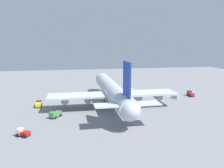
{
  "coord_description": "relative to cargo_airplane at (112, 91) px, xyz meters",
  "views": [
    {
      "loc": [
        -92.92,
        17.36,
        26.56
      ],
      "look_at": [
        0.0,
        0.0,
        9.22
      ],
      "focal_mm": 37.68,
      "sensor_mm": 36.0,
      "label": 1
    }
  ],
  "objects": [
    {
      "name": "pushback_tractor",
      "position": [
        10.39,
        -41.0,
        -5.3
      ],
      "size": [
        4.87,
        2.61,
        2.4
      ],
      "color": "#333338",
      "rests_on": "ground_plane"
    },
    {
      "name": "cargo_container_fore",
      "position": [
        6.92,
        -31.35,
        -5.65
      ],
      "size": [
        3.29,
        3.25,
        1.62
      ],
      "color": "#999EA8",
      "rests_on": "ground_plane"
    },
    {
      "name": "fuel_truck",
      "position": [
        4.43,
        29.9,
        -5.31
      ],
      "size": [
        5.36,
        2.55,
        2.18
      ],
      "color": "#333338",
      "rests_on": "ground_plane"
    },
    {
      "name": "maintenance_van",
      "position": [
        -26.5,
        30.67,
        -5.34
      ],
      "size": [
        3.73,
        4.15,
        2.23
      ],
      "color": "silver",
      "rests_on": "ground_plane"
    },
    {
      "name": "ground_plane",
      "position": [
        0.14,
        -0.0,
        -6.46
      ],
      "size": [
        258.65,
        258.65,
        0.0
      ],
      "primitive_type": "plane",
      "color": "gray"
    },
    {
      "name": "safety_cone_nose",
      "position": [
        29.24,
        1.0,
        -6.14
      ],
      "size": [
        0.45,
        0.45,
        0.64
      ],
      "primitive_type": "cone",
      "color": "orange",
      "rests_on": "ground_plane"
    },
    {
      "name": "cargo_airplane",
      "position": [
        0.0,
        0.0,
        0.0
      ],
      "size": [
        64.66,
        51.47,
        20.49
      ],
      "color": "silver",
      "rests_on": "ground_plane"
    },
    {
      "name": "baggage_tug",
      "position": [
        21.66,
        -15.54,
        -5.25
      ],
      "size": [
        3.02,
        5.2,
        2.49
      ],
      "color": "silver",
      "rests_on": "ground_plane"
    },
    {
      "name": "cargo_loader",
      "position": [
        -11.16,
        22.48,
        -5.25
      ],
      "size": [
        5.29,
        4.5,
        2.36
      ],
      "color": "#4C8C4C",
      "rests_on": "ground_plane"
    },
    {
      "name": "safety_cone_tail",
      "position": [
        -28.95,
        2.43,
        -6.12
      ],
      "size": [
        0.48,
        0.48,
        0.68
      ],
      "primitive_type": "cone",
      "color": "orange",
      "rests_on": "ground_plane"
    }
  ]
}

